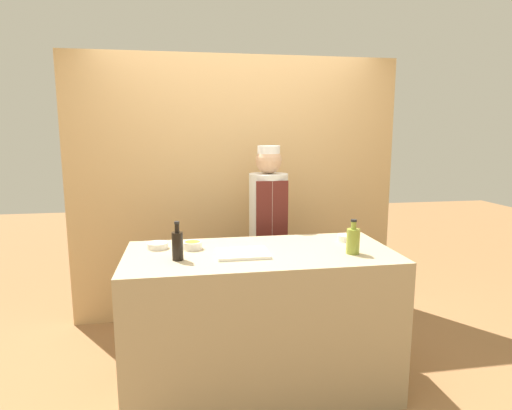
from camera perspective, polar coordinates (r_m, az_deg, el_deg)
name	(u,v)px	position (r m, az deg, el deg)	size (l,w,h in m)	color
ground_plane	(260,385)	(3.20, 0.53, -22.92)	(14.00, 14.00, 0.00)	olive
cabinet_wall	(236,189)	(4.01, -2.70, 2.16)	(2.99, 0.18, 2.40)	tan
counter	(260,320)	(2.97, 0.54, -15.12)	(1.74, 0.81, 0.96)	tan
sauce_bowl_purple	(158,245)	(2.94, -12.99, -5.23)	(0.14, 0.14, 0.04)	white
sauce_bowl_white	(346,237)	(3.13, 11.86, -4.25)	(0.12, 0.12, 0.04)	white
sauce_bowl_yellow	(192,245)	(2.88, -8.48, -5.29)	(0.12, 0.12, 0.05)	white
cutting_board	(243,253)	(2.72, -1.78, -6.47)	(0.33, 0.25, 0.02)	white
bottle_soy	(178,245)	(2.64, -10.42, -5.26)	(0.07, 0.07, 0.24)	black
bottle_oil	(353,240)	(2.80, 12.81, -4.61)	(0.09, 0.09, 0.22)	olive
chef_center	(268,233)	(3.61, 1.66, -3.69)	(0.32, 0.32, 1.62)	#28282D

